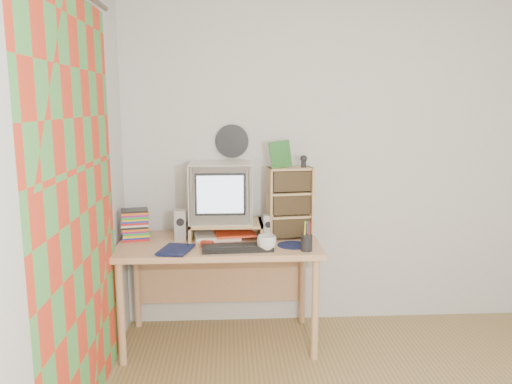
{
  "coord_description": "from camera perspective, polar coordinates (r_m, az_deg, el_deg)",
  "views": [
    {
      "loc": [
        -0.96,
        -2.02,
        1.71
      ],
      "look_at": [
        -0.77,
        1.33,
        1.11
      ],
      "focal_mm": 35.0,
      "sensor_mm": 36.0,
      "label": 1
    }
  ],
  "objects": [
    {
      "name": "speaker_left",
      "position": [
        3.58,
        -8.57,
        -3.77
      ],
      "size": [
        0.09,
        0.09,
        0.22
      ],
      "primitive_type": "cube",
      "rotation": [
        0.0,
        0.0,
        -0.09
      ],
      "color": "#BCBDC1",
      "rests_on": "desk"
    },
    {
      "name": "diary",
      "position": [
        3.37,
        -10.69,
        -6.23
      ],
      "size": [
        0.27,
        0.23,
        0.05
      ],
      "primitive_type": "imported",
      "rotation": [
        0.0,
        0.0,
        -0.25
      ],
      "color": "#10163B",
      "rests_on": "desk"
    },
    {
      "name": "webcam",
      "position": [
        3.53,
        5.47,
        3.52
      ],
      "size": [
        0.06,
        0.06,
        0.09
      ],
      "primitive_type": null,
      "rotation": [
        0.0,
        0.0,
        -0.11
      ],
      "color": "black",
      "rests_on": "cd_rack"
    },
    {
      "name": "game_box",
      "position": [
        3.51,
        2.79,
        4.33
      ],
      "size": [
        0.15,
        0.04,
        0.19
      ],
      "primitive_type": "cube",
      "rotation": [
        0.0,
        0.0,
        0.06
      ],
      "color": "#185217",
      "rests_on": "cd_rack"
    },
    {
      "name": "mousepad",
      "position": [
        3.44,
        4.24,
        -6.07
      ],
      "size": [
        0.25,
        0.25,
        0.0
      ],
      "primitive_type": "cylinder",
      "rotation": [
        0.0,
        0.0,
        -0.19
      ],
      "color": "#0F1333",
      "rests_on": "desk"
    },
    {
      "name": "back_wall",
      "position": [
        3.91,
        11.02,
        3.17
      ],
      "size": [
        3.5,
        0.0,
        3.5
      ],
      "primitive_type": "plane",
      "rotation": [
        1.57,
        0.0,
        0.0
      ],
      "color": "silver",
      "rests_on": "floor"
    },
    {
      "name": "papers",
      "position": [
        3.63,
        -3.71,
        -4.9
      ],
      "size": [
        0.35,
        0.28,
        0.04
      ],
      "primitive_type": null,
      "rotation": [
        0.0,
        0.0,
        0.14
      ],
      "color": "white",
      "rests_on": "desk"
    },
    {
      "name": "curtain",
      "position": [
        2.67,
        -19.5,
        -2.58
      ],
      "size": [
        0.0,
        2.2,
        2.2
      ],
      "primitive_type": "plane",
      "rotation": [
        1.57,
        0.0,
        1.57
      ],
      "color": "red",
      "rests_on": "left_wall"
    },
    {
      "name": "dvd_stack",
      "position": [
        3.65,
        -13.65,
        -3.29
      ],
      "size": [
        0.21,
        0.17,
        0.26
      ],
      "primitive_type": null,
      "rotation": [
        0.0,
        0.0,
        0.2
      ],
      "color": "brown",
      "rests_on": "desk"
    },
    {
      "name": "crt_monitor",
      "position": [
        3.6,
        -4.07,
        0.02
      ],
      "size": [
        0.44,
        0.44,
        0.42
      ],
      "primitive_type": "cube",
      "rotation": [
        0.0,
        0.0,
        -0.0
      ],
      "color": "silver",
      "rests_on": "monitor_riser"
    },
    {
      "name": "mug",
      "position": [
        3.3,
        1.22,
        -5.86
      ],
      "size": [
        0.13,
        0.13,
        0.1
      ],
      "primitive_type": "imported",
      "rotation": [
        0.0,
        0.0,
        0.04
      ],
      "color": "silver",
      "rests_on": "desk"
    },
    {
      "name": "wall_disc",
      "position": [
        3.76,
        -2.77,
        5.82
      ],
      "size": [
        0.25,
        0.02,
        0.25
      ],
      "primitive_type": "cylinder",
      "rotation": [
        1.57,
        0.0,
        0.0
      ],
      "color": "black",
      "rests_on": "back_wall"
    },
    {
      "name": "cd_rack",
      "position": [
        3.57,
        3.86,
        -1.26
      ],
      "size": [
        0.33,
        0.2,
        0.51
      ],
      "primitive_type": "cube",
      "rotation": [
        0.0,
        0.0,
        0.13
      ],
      "color": "tan",
      "rests_on": "desk"
    },
    {
      "name": "left_wall",
      "position": [
        2.21,
        -24.08,
        -2.73
      ],
      "size": [
        0.0,
        3.5,
        3.5
      ],
      "primitive_type": "plane",
      "rotation": [
        1.57,
        0.0,
        1.57
      ],
      "color": "silver",
      "rests_on": "floor"
    },
    {
      "name": "red_box",
      "position": [
        3.4,
        -5.61,
        -5.96
      ],
      "size": [
        0.09,
        0.07,
        0.04
      ],
      "primitive_type": "cube",
      "rotation": [
        0.0,
        0.0,
        -0.27
      ],
      "color": "#B22413",
      "rests_on": "desk"
    },
    {
      "name": "monitor_riser",
      "position": [
        3.6,
        -3.45,
        -3.82
      ],
      "size": [
        0.52,
        0.3,
        0.12
      ],
      "color": "tan",
      "rests_on": "desk"
    },
    {
      "name": "speaker_right",
      "position": [
        3.56,
        1.36,
        -4.03
      ],
      "size": [
        0.07,
        0.07,
        0.18
      ],
      "primitive_type": "cube",
      "rotation": [
        0.0,
        0.0,
        0.02
      ],
      "color": "#BCBDC1",
      "rests_on": "desk"
    },
    {
      "name": "keyboard",
      "position": [
        3.32,
        -2.12,
        -6.41
      ],
      "size": [
        0.48,
        0.18,
        0.03
      ],
      "primitive_type": "cube",
      "rotation": [
        0.0,
        0.0,
        0.06
      ],
      "color": "black",
      "rests_on": "desk"
    },
    {
      "name": "desk",
      "position": [
        3.63,
        -4.21,
        -7.47
      ],
      "size": [
        1.4,
        0.7,
        0.75
      ],
      "color": "tan",
      "rests_on": "floor"
    },
    {
      "name": "pen_cup",
      "position": [
        3.31,
        5.81,
        -5.43
      ],
      "size": [
        0.09,
        0.09,
        0.15
      ],
      "primitive_type": null,
      "rotation": [
        0.0,
        0.0,
        -0.2
      ],
      "color": "black",
      "rests_on": "desk"
    }
  ]
}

